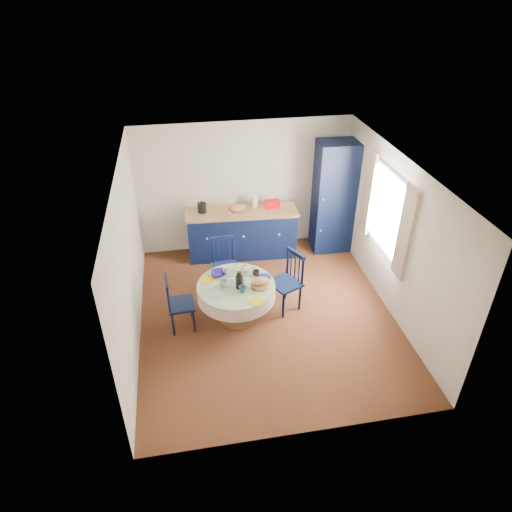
{
  "coord_description": "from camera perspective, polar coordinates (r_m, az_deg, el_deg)",
  "views": [
    {
      "loc": [
        -1.17,
        -5.58,
        4.8
      ],
      "look_at": [
        -0.14,
        0.2,
        1.01
      ],
      "focal_mm": 32.0,
      "sensor_mm": 36.0,
      "label": 1
    }
  ],
  "objects": [
    {
      "name": "floor",
      "position": [
        7.45,
        1.31,
        -7.3
      ],
      "size": [
        4.5,
        4.5,
        0.0
      ],
      "primitive_type": "plane",
      "color": "black",
      "rests_on": "ground"
    },
    {
      "name": "ceiling",
      "position": [
        6.14,
        1.6,
        10.84
      ],
      "size": [
        4.5,
        4.5,
        0.0
      ],
      "primitive_type": "plane",
      "rotation": [
        3.14,
        0.0,
        0.0
      ],
      "color": "white",
      "rests_on": "wall_back"
    },
    {
      "name": "wall_back",
      "position": [
        8.67,
        -1.51,
        8.65
      ],
      "size": [
        4.0,
        0.02,
        2.5
      ],
      "primitive_type": "cube",
      "color": "white",
      "rests_on": "floor"
    },
    {
      "name": "wall_left",
      "position": [
        6.66,
        -15.68,
        -0.74
      ],
      "size": [
        0.02,
        4.5,
        2.5
      ],
      "primitive_type": "cube",
      "color": "white",
      "rests_on": "floor"
    },
    {
      "name": "wall_right",
      "position": [
        7.33,
        16.97,
        2.3
      ],
      "size": [
        0.02,
        4.5,
        2.5
      ],
      "primitive_type": "cube",
      "color": "white",
      "rests_on": "floor"
    },
    {
      "name": "window",
      "position": [
        7.42,
        16.03,
        5.27
      ],
      "size": [
        0.1,
        1.74,
        1.45
      ],
      "color": "white",
      "rests_on": "wall_right"
    },
    {
      "name": "kitchen_counter",
      "position": [
        8.7,
        -1.76,
        3.03
      ],
      "size": [
        2.12,
        0.77,
        1.17
      ],
      "rotation": [
        0.0,
        0.0,
        -0.06
      ],
      "color": "black",
      "rests_on": "floor"
    },
    {
      "name": "pantry_cabinet",
      "position": [
        8.77,
        9.78,
        7.24
      ],
      "size": [
        0.78,
        0.57,
        2.16
      ],
      "rotation": [
        0.0,
        0.0,
        -0.04
      ],
      "color": "black",
      "rests_on": "floor"
    },
    {
      "name": "dining_table",
      "position": [
        6.95,
        -2.4,
        -4.39
      ],
      "size": [
        1.19,
        1.19,
        1.0
      ],
      "color": "brown",
      "rests_on": "floor"
    },
    {
      "name": "chair_left",
      "position": [
        7.02,
        -9.68,
        -5.84
      ],
      "size": [
        0.42,
        0.44,
        0.92
      ],
      "rotation": [
        0.0,
        0.0,
        1.63
      ],
      "color": "black",
      "rests_on": "floor"
    },
    {
      "name": "chair_far",
      "position": [
        7.72,
        -3.87,
        -1.15
      ],
      "size": [
        0.47,
        0.45,
        0.98
      ],
      "rotation": [
        0.0,
        0.0,
        0.07
      ],
      "color": "black",
      "rests_on": "floor"
    },
    {
      "name": "chair_right",
      "position": [
        7.32,
        3.93,
        -3.12
      ],
      "size": [
        0.59,
        0.6,
        1.01
      ],
      "rotation": [
        0.0,
        0.0,
        -1.12
      ],
      "color": "black",
      "rests_on": "floor"
    },
    {
      "name": "mug_a",
      "position": [
        6.83,
        -4.03,
        -3.46
      ],
      "size": [
        0.14,
        0.14,
        0.11
      ],
      "primitive_type": "imported",
      "color": "silver",
      "rests_on": "dining_table"
    },
    {
      "name": "mug_b",
      "position": [
        6.71,
        -1.75,
        -4.17
      ],
      "size": [
        0.1,
        0.1,
        0.1
      ],
      "primitive_type": "imported",
      "color": "#286371",
      "rests_on": "dining_table"
    },
    {
      "name": "mug_c",
      "position": [
        7.05,
        0.01,
        -2.15
      ],
      "size": [
        0.11,
        0.11,
        0.09
      ],
      "primitive_type": "imported",
      "color": "black",
      "rests_on": "dining_table"
    },
    {
      "name": "mug_d",
      "position": [
        7.1,
        -3.79,
        -1.95
      ],
      "size": [
        0.1,
        0.1,
        0.09
      ],
      "primitive_type": "imported",
      "color": "silver",
      "rests_on": "dining_table"
    },
    {
      "name": "cobalt_bowl",
      "position": [
        7.09,
        -4.74,
        -2.19
      ],
      "size": [
        0.23,
        0.23,
        0.06
      ],
      "primitive_type": "imported",
      "color": "navy",
      "rests_on": "dining_table"
    }
  ]
}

